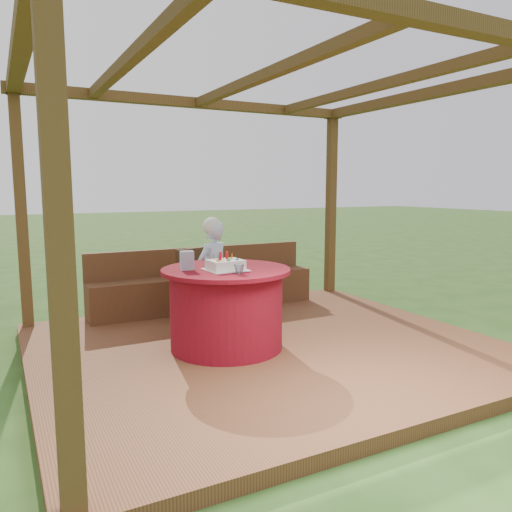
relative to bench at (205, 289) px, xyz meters
The scene contains 10 objects.
ground 1.76m from the bench, 90.00° to the right, with size 60.00×60.00×0.00m, color #294D19.
deck 1.75m from the bench, 90.00° to the right, with size 4.50×4.00×0.12m, color brown.
pergola 2.65m from the bench, 90.00° to the right, with size 4.50×4.00×2.72m.
bench is the anchor object (origin of this frame).
table 1.68m from the bench, 104.30° to the right, with size 1.27×1.27×0.80m.
chair 0.61m from the bench, 121.29° to the right, with size 0.52×0.52×0.86m.
elderly_woman 0.96m from the bench, 105.53° to the right, with size 0.52×0.45×1.26m.
birthday_cake 1.87m from the bench, 104.98° to the right, with size 0.38×0.38×0.17m.
gift_bag 1.83m from the bench, 117.00° to the right, with size 0.13×0.08×0.18m, color #C47FA6.
drinking_glass 2.10m from the bench, 102.48° to the right, with size 0.09×0.09×0.09m, color white.
Camera 1 is at (-2.38, -4.32, 1.72)m, focal length 35.00 mm.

